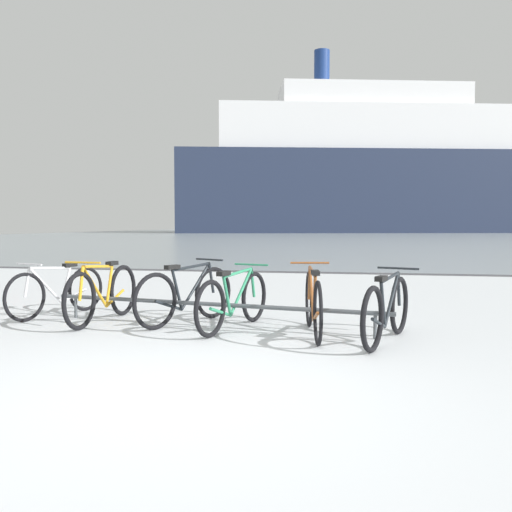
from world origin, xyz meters
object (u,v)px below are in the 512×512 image
(bicycle_0, at_px, (57,291))
(bicycle_1, at_px, (103,294))
(bicycle_4, at_px, (313,303))
(ferry_ship, at_px, (378,173))
(bicycle_5, at_px, (387,310))
(bicycle_3, at_px, (234,301))
(bicycle_2, at_px, (186,295))

(bicycle_0, distance_m, bicycle_1, 0.88)
(bicycle_1, bearing_deg, bicycle_4, -6.72)
(bicycle_0, distance_m, ferry_ship, 74.15)
(bicycle_0, relative_size, bicycle_4, 0.94)
(bicycle_0, relative_size, bicycle_5, 0.98)
(ferry_ship, bearing_deg, bicycle_3, -93.07)
(bicycle_2, bearing_deg, bicycle_4, -14.62)
(bicycle_0, xyz_separation_m, ferry_ship, (6.51, 73.41, 8.23))
(bicycle_5, relative_size, ferry_ship, 0.03)
(bicycle_2, height_order, bicycle_5, bicycle_2)
(bicycle_2, bearing_deg, bicycle_5, -15.04)
(bicycle_1, distance_m, ferry_ship, 74.39)
(bicycle_5, bearing_deg, bicycle_1, 171.14)
(bicycle_5, height_order, ferry_ship, ferry_ship)
(bicycle_4, relative_size, ferry_ship, 0.03)
(bicycle_5, bearing_deg, bicycle_2, 164.96)
(bicycle_4, height_order, bicycle_5, bicycle_4)
(bicycle_0, xyz_separation_m, bicycle_4, (3.49, -0.62, 0.02))
(bicycle_4, bearing_deg, bicycle_2, 165.38)
(bicycle_1, relative_size, ferry_ship, 0.03)
(bicycle_4, xyz_separation_m, bicycle_5, (0.79, -0.22, -0.02))
(bicycle_4, bearing_deg, bicycle_5, -15.88)
(bicycle_0, xyz_separation_m, bicycle_2, (1.88, -0.20, 0.02))
(bicycle_3, bearing_deg, bicycle_5, -13.34)
(bicycle_0, distance_m, bicycle_3, 2.58)
(bicycle_4, height_order, ferry_ship, ferry_ship)
(bicycle_3, bearing_deg, ferry_ship, 86.93)
(bicycle_2, relative_size, bicycle_5, 0.96)
(bicycle_2, relative_size, bicycle_3, 0.91)
(bicycle_1, relative_size, bicycle_5, 1.10)
(bicycle_4, xyz_separation_m, ferry_ship, (3.02, 74.03, 8.21))
(bicycle_0, bearing_deg, bicycle_2, -6.18)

